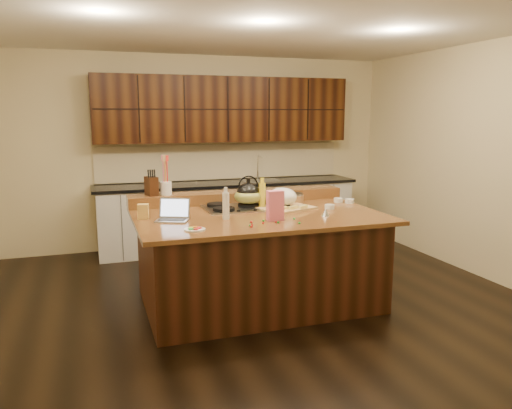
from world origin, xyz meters
name	(u,v)px	position (x,y,z in m)	size (l,w,h in m)	color
room	(258,170)	(0.00, 0.00, 1.35)	(5.52, 5.02, 2.72)	black
island	(258,258)	(0.00, 0.00, 0.46)	(2.40, 1.60, 0.92)	black
back_ledge	(237,196)	(0.00, 0.70, 0.98)	(2.40, 0.30, 0.12)	black
cooktop	(248,207)	(0.00, 0.30, 0.94)	(0.92, 0.52, 0.05)	gray
back_counter	(227,179)	(0.30, 2.23, 0.98)	(3.70, 0.66, 2.40)	silver
kettle	(248,193)	(0.00, 0.30, 1.08)	(0.24, 0.24, 0.22)	black
green_bowl	(248,196)	(0.00, 0.30, 1.05)	(0.29, 0.29, 0.16)	olive
laptop	(173,214)	(-0.84, -0.05, 0.97)	(0.35, 0.32, 0.20)	#B7B7BC
oil_bottle	(262,196)	(0.12, 0.22, 1.06)	(0.07, 0.07, 0.27)	yellow
vinegar_bottle	(226,206)	(-0.37, -0.16, 1.04)	(0.06, 0.06, 0.25)	silver
wooden_tray	(283,199)	(0.34, 0.16, 1.02)	(0.62, 0.53, 0.21)	tan
ramekin_a	(330,207)	(0.78, -0.01, 0.94)	(0.10, 0.10, 0.04)	white
ramekin_b	(350,201)	(1.15, 0.23, 0.94)	(0.10, 0.10, 0.04)	white
ramekin_c	(338,200)	(1.06, 0.32, 0.94)	(0.10, 0.10, 0.04)	white
strainer_bowl	(293,199)	(0.55, 0.43, 0.97)	(0.24, 0.24, 0.09)	#996B3F
kitchen_timer	(325,212)	(0.58, -0.33, 0.96)	(0.08, 0.08, 0.07)	silver
pink_bag	(275,206)	(0.05, -0.37, 1.06)	(0.15, 0.08, 0.28)	pink
candy_plate	(195,229)	(-0.74, -0.52, 0.93)	(0.18, 0.18, 0.01)	white
package_box	(143,211)	(-1.10, 0.10, 0.99)	(0.10, 0.07, 0.14)	gold
utensil_crock	(166,188)	(-0.79, 0.70, 1.11)	(0.12, 0.12, 0.14)	white
knife_block	(151,186)	(-0.94, 0.70, 1.14)	(0.10, 0.16, 0.20)	black
gumdrop_0	(251,226)	(-0.25, -0.58, 0.93)	(0.02, 0.02, 0.02)	red
gumdrop_1	(299,223)	(0.20, -0.58, 0.93)	(0.02, 0.02, 0.02)	#198C26
gumdrop_2	(252,225)	(-0.23, -0.52, 0.93)	(0.02, 0.02, 0.02)	red
gumdrop_3	(263,221)	(-0.08, -0.39, 0.93)	(0.02, 0.02, 0.02)	#198C26
gumdrop_4	(263,223)	(-0.11, -0.48, 0.93)	(0.02, 0.02, 0.02)	red
gumdrop_5	(294,219)	(0.23, -0.39, 0.93)	(0.02, 0.02, 0.02)	#198C26
gumdrop_6	(276,222)	(0.02, -0.47, 0.93)	(0.02, 0.02, 0.02)	red
gumdrop_7	(278,222)	(0.03, -0.49, 0.93)	(0.02, 0.02, 0.02)	#198C26
gumdrop_8	(251,222)	(-0.20, -0.40, 0.93)	(0.02, 0.02, 0.02)	red
gumdrop_9	(250,226)	(-0.25, -0.54, 0.93)	(0.02, 0.02, 0.02)	#198C26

